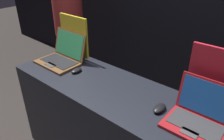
{
  "coord_description": "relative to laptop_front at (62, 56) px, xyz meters",
  "views": [
    {
      "loc": [
        0.88,
        -0.75,
        1.73
      ],
      "look_at": [
        0.02,
        0.28,
        1.0
      ],
      "focal_mm": 35.0,
      "sensor_mm": 36.0,
      "label": 1
    }
  ],
  "objects": [
    {
      "name": "display_counter",
      "position": [
        0.61,
        -0.05,
        -0.49
      ],
      "size": [
        1.7,
        0.56,
        0.85
      ],
      "color": "black",
      "rests_on": "ground_plane"
    },
    {
      "name": "laptop_front",
      "position": [
        0.0,
        0.0,
        0.0
      ],
      "size": [
        0.38,
        0.32,
        0.26
      ],
      "color": "brown",
      "rests_on": "display_counter"
    },
    {
      "name": "mouse_front",
      "position": [
        0.24,
        -0.05,
        -0.05
      ],
      "size": [
        0.06,
        0.1,
        0.03
      ],
      "color": "black",
      "rests_on": "display_counter"
    },
    {
      "name": "promo_stand_front",
      "position": [
        -0.0,
        0.16,
        0.12
      ],
      "size": [
        0.34,
        0.07,
        0.39
      ],
      "color": "black",
      "rests_on": "display_counter"
    },
    {
      "name": "laptop_back",
      "position": [
        1.24,
        -0.02,
        -0.0
      ],
      "size": [
        0.33,
        0.28,
        0.25
      ],
      "color": "maroon",
      "rests_on": "display_counter"
    },
    {
      "name": "mouse_back",
      "position": [
        1.02,
        -0.05,
        -0.04
      ],
      "size": [
        0.06,
        0.11,
        0.03
      ],
      "color": "black",
      "rests_on": "display_counter"
    },
    {
      "name": "promo_stand_back",
      "position": [
        1.24,
        0.16,
        0.14
      ],
      "size": [
        0.33,
        0.07,
        0.41
      ],
      "color": "black",
      "rests_on": "display_counter"
    },
    {
      "name": "person_bystander",
      "position": [
        -0.53,
        0.54,
        0.02
      ],
      "size": [
        0.34,
        0.34,
        1.79
      ],
      "color": "#282833",
      "rests_on": "ground_plane"
    }
  ]
}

